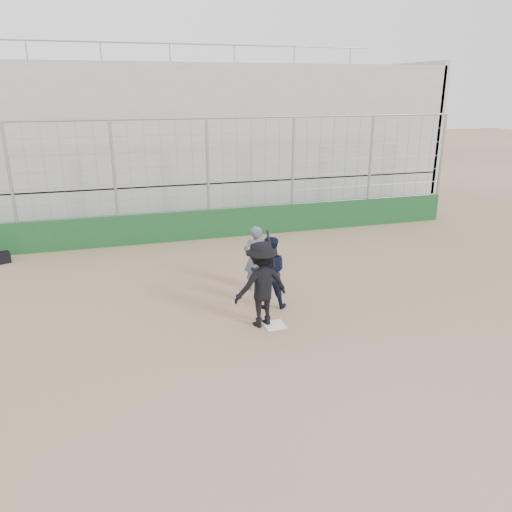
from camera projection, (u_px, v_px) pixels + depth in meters
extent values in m
plane|color=brown|center=(274.00, 326.00, 10.89)|extent=(90.00, 90.00, 0.00)
cube|color=white|center=(274.00, 325.00, 10.88)|extent=(0.44, 0.44, 0.02)
cube|color=#133D1C|center=(210.00, 224.00, 17.08)|extent=(18.00, 0.25, 1.00)
cylinder|color=gray|center=(208.00, 180.00, 16.60)|extent=(0.10, 0.10, 4.00)
cylinder|color=gray|center=(440.00, 168.00, 19.03)|extent=(0.10, 0.10, 4.00)
cylinder|color=gray|center=(206.00, 118.00, 15.96)|extent=(18.00, 0.07, 0.07)
cube|color=#969696|center=(186.00, 188.00, 21.48)|extent=(20.00, 6.70, 1.60)
cube|color=#969696|center=(183.00, 119.00, 20.55)|extent=(20.00, 6.70, 4.20)
cube|color=#969696|center=(395.00, 133.00, 23.50)|extent=(0.25, 6.70, 6.10)
cylinder|color=gray|center=(169.00, 44.00, 22.41)|extent=(20.00, 0.06, 0.06)
imported|color=black|center=(261.00, 284.00, 10.64)|extent=(1.34, 0.93, 1.89)
cylinder|color=black|center=(271.00, 249.00, 10.61)|extent=(0.07, 0.57, 0.71)
imported|color=black|center=(269.00, 285.00, 11.61)|extent=(0.98, 0.85, 1.14)
sphere|color=maroon|center=(269.00, 266.00, 11.46)|extent=(0.28, 0.28, 0.28)
imported|color=#4C5260|center=(255.00, 261.00, 12.62)|extent=(0.62, 0.42, 1.51)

